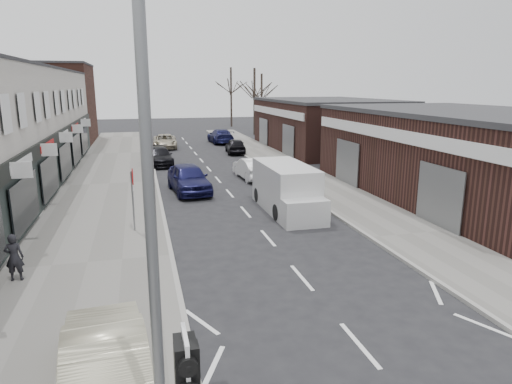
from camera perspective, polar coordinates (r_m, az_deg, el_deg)
pavement_left at (r=29.47m, az=-17.83°, el=0.94°), size 5.50×64.00×0.12m
pavement_right at (r=31.23m, az=5.68°, el=2.18°), size 3.50×64.00×0.12m
brick_block_far at (r=52.56m, az=-24.22°, el=9.91°), size 8.00×10.00×8.00m
right_unit_near at (r=27.30m, az=25.23°, el=4.05°), size 10.00×18.00×4.50m
right_unit_far at (r=44.46m, az=8.71°, el=8.23°), size 10.00×16.00×4.50m
tree_far_a at (r=56.82m, az=-0.19°, el=7.17°), size 3.60×3.60×8.00m
tree_far_b at (r=63.22m, az=0.69°, el=7.78°), size 3.60×3.60×7.50m
tree_far_c at (r=68.37m, az=-3.08°, el=8.18°), size 3.60×3.60×8.50m
street_lamp at (r=6.16m, az=-11.60°, el=-0.14°), size 2.23×0.22×8.00m
warning_sign at (r=19.18m, az=-15.16°, el=1.30°), size 0.12×0.80×2.70m
white_van at (r=22.21m, az=3.83°, el=0.35°), size 2.08×5.82×2.27m
sedan_on_pavement at (r=9.92m, az=-18.30°, el=-18.92°), size 1.95×4.52×1.45m
pedestrian at (r=15.93m, az=-27.98°, el=-7.22°), size 0.56×0.38×1.50m
parked_car_left_a at (r=26.33m, az=-8.41°, el=1.72°), size 2.42×4.98×1.64m
parked_car_left_b at (r=35.81m, az=-11.97°, el=4.38°), size 2.02×4.70×1.35m
parked_car_left_c at (r=45.48m, az=-11.32°, el=6.23°), size 2.40×4.88×1.33m
parked_car_right_a at (r=29.89m, az=-0.57°, el=2.98°), size 1.73×4.29×1.38m
parked_car_right_b at (r=41.17m, az=-2.59°, el=5.78°), size 1.98×4.11×1.35m
parked_car_right_c at (r=48.71m, az=-4.46°, el=6.99°), size 2.28×5.23×1.50m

